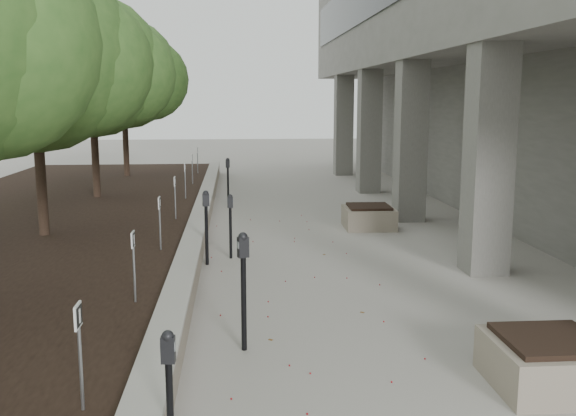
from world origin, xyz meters
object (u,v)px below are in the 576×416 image
crabapple_tree_5 (124,97)px  crabapple_tree_4 (92,97)px  crabapple_tree_3 (36,96)px  parking_meter_5 (228,181)px  parking_meter_3 (230,226)px  planter_back (369,217)px  parking_meter_4 (206,228)px  planter_front (549,362)px  parking_meter_1 (170,407)px  parking_meter_2 (244,292)px

crabapple_tree_5 → crabapple_tree_4: bearing=-90.0°
crabapple_tree_3 → parking_meter_5: size_ratio=3.98×
crabapple_tree_5 → parking_meter_3: size_ratio=4.31×
parking_meter_3 → planter_back: (3.29, 2.72, -0.36)m
planter_back → parking_meter_4: bearing=-139.5°
crabapple_tree_5 → planter_front: size_ratio=4.52×
parking_meter_1 → parking_meter_5: bearing=92.9°
crabapple_tree_3 → parking_meter_3: crabapple_tree_3 is taller
crabapple_tree_5 → planter_front: crabapple_tree_5 is taller
crabapple_tree_5 → parking_meter_3: 11.53m
parking_meter_1 → planter_front: bearing=24.3°
parking_meter_2 → planter_back: (3.11, 7.38, -0.47)m
crabapple_tree_5 → planter_back: (6.98, -7.91, -2.85)m
parking_meter_1 → parking_meter_3: size_ratio=1.02×
parking_meter_2 → parking_meter_4: bearing=78.9°
parking_meter_2 → parking_meter_5: parking_meter_2 is taller
parking_meter_1 → parking_meter_4: size_ratio=0.91×
parking_meter_2 → parking_meter_4: size_ratio=1.06×
planter_front → crabapple_tree_3: bearing=137.2°
parking_meter_1 → planter_back: size_ratio=1.09×
crabapple_tree_3 → parking_meter_2: size_ratio=3.66×
parking_meter_5 → crabapple_tree_3: bearing=-119.1°
crabapple_tree_5 → planter_back: crabapple_tree_5 is taller
crabapple_tree_4 → parking_meter_3: bearing=-56.8°
parking_meter_1 → crabapple_tree_4: bearing=108.3°
parking_meter_4 → crabapple_tree_4: bearing=108.7°
parking_meter_3 → planter_front: parking_meter_3 is taller
parking_meter_1 → parking_meter_3: bearing=90.8°
crabapple_tree_5 → parking_meter_5: (3.58, -4.11, -2.44)m
parking_meter_1 → parking_meter_5: parking_meter_5 is taller
parking_meter_1 → parking_meter_2: (0.63, 2.71, 0.10)m
crabapple_tree_4 → planter_back: 8.08m
parking_meter_3 → crabapple_tree_4: bearing=121.7°
crabapple_tree_5 → parking_meter_1: (3.25, -17.99, -2.48)m
parking_meter_4 → planter_front: parking_meter_4 is taller
crabapple_tree_4 → planter_back: (6.98, -2.91, -2.85)m
crabapple_tree_4 → parking_meter_1: crabapple_tree_4 is taller
parking_meter_2 → parking_meter_4: parking_meter_2 is taller
crabapple_tree_4 → parking_meter_1: (3.25, -12.99, -2.48)m
parking_meter_5 → parking_meter_4: bearing=-90.5°
parking_meter_2 → parking_meter_5: 11.18m
parking_meter_1 → parking_meter_3: parking_meter_1 is taller
planter_front → parking_meter_3: bearing=119.9°
parking_meter_4 → planter_back: 4.92m
parking_meter_3 → parking_meter_1: bearing=-95.0°
crabapple_tree_5 → parking_meter_4: (3.25, -11.09, -2.42)m
planter_back → crabapple_tree_5: bearing=131.4°
parking_meter_4 → planter_back: (3.73, 3.18, -0.43)m
crabapple_tree_5 → parking_meter_4: 11.81m
planter_back → parking_meter_3: bearing=-140.4°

